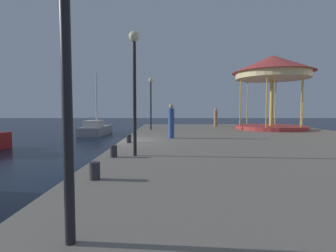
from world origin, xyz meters
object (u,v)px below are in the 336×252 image
(carousel, at_px, (272,74))
(sailboat_grey, at_px, (96,129))
(bollard_center, at_px, (95,171))
(person_mid_promenade, at_px, (171,122))
(lamp_post_mid_promenade, at_px, (134,71))
(bollard_north, at_px, (129,139))
(bollard_south, at_px, (114,151))
(lamp_post_far_end, at_px, (151,94))
(person_near_carousel, at_px, (216,118))

(carousel, bearing_deg, sailboat_grey, 166.32)
(sailboat_grey, xyz_separation_m, bollard_center, (5.12, -18.55, 0.45))
(person_mid_promenade, bearing_deg, lamp_post_mid_promenade, -104.04)
(lamp_post_mid_promenade, bearing_deg, bollard_north, 101.77)
(sailboat_grey, height_order, person_mid_promenade, sailboat_grey)
(bollard_north, distance_m, bollard_center, 6.45)
(bollard_center, bearing_deg, bollard_north, 91.49)
(person_mid_promenade, bearing_deg, bollard_center, -102.71)
(bollard_north, xyz_separation_m, bollard_center, (0.17, -6.45, 0.00))
(bollard_south, height_order, person_mid_promenade, person_mid_promenade)
(lamp_post_mid_promenade, xyz_separation_m, person_mid_promenade, (1.36, 5.44, -2.01))
(lamp_post_far_end, bearing_deg, bollard_north, -93.99)
(bollard_south, height_order, bollard_north, same)
(lamp_post_mid_promenade, xyz_separation_m, lamp_post_far_end, (-0.15, 11.59, -0.08))
(carousel, relative_size, person_near_carousel, 3.64)
(lamp_post_mid_promenade, bearing_deg, carousel, 50.95)
(bollard_south, relative_size, person_mid_promenade, 0.21)
(person_near_carousel, bearing_deg, lamp_post_far_end, -147.48)
(sailboat_grey, distance_m, person_mid_promenade, 12.36)
(bollard_south, bearing_deg, person_mid_promenade, 70.22)
(bollard_south, bearing_deg, bollard_north, 90.41)
(carousel, height_order, lamp_post_mid_promenade, carousel)
(bollard_north, bearing_deg, bollard_south, -89.59)
(lamp_post_mid_promenade, relative_size, lamp_post_far_end, 1.03)
(bollard_north, relative_size, person_mid_promenade, 0.21)
(lamp_post_far_end, distance_m, bollard_south, 12.15)
(sailboat_grey, distance_m, bollard_north, 13.09)
(bollard_north, xyz_separation_m, person_near_carousel, (6.49, 11.93, 0.62))
(carousel, bearing_deg, lamp_post_far_end, -178.63)
(person_mid_promenade, bearing_deg, lamp_post_far_end, 103.75)
(person_mid_promenade, bearing_deg, bollard_north, -135.99)
(bollard_north, height_order, person_mid_promenade, person_mid_promenade)
(person_near_carousel, bearing_deg, lamp_post_mid_promenade, -110.60)
(bollard_south, relative_size, bollard_north, 1.00)
(sailboat_grey, xyz_separation_m, person_near_carousel, (11.45, -0.17, 1.07))
(sailboat_grey, distance_m, person_near_carousel, 11.50)
(bollard_center, relative_size, person_mid_promenade, 0.21)
(bollard_north, bearing_deg, sailboat_grey, 112.26)
(sailboat_grey, distance_m, carousel, 16.40)
(lamp_post_far_end, height_order, bollard_center, lamp_post_far_end)
(bollard_north, distance_m, person_mid_promenade, 2.97)
(lamp_post_mid_promenade, height_order, bollard_center, lamp_post_mid_promenade)
(bollard_center, bearing_deg, lamp_post_far_end, 88.43)
(lamp_post_mid_promenade, relative_size, bollard_south, 10.59)
(sailboat_grey, height_order, bollard_north, sailboat_grey)
(carousel, distance_m, bollard_south, 16.43)
(carousel, xyz_separation_m, bollard_south, (-10.28, -12.08, -4.25))
(person_mid_promenade, bearing_deg, carousel, 37.80)
(sailboat_grey, relative_size, carousel, 0.94)
(carousel, xyz_separation_m, bollard_center, (-10.14, -14.84, -4.25))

